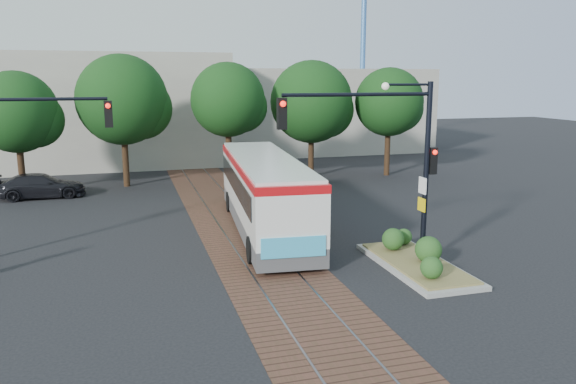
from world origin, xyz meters
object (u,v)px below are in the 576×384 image
object	(u,v)px
signal_pole_main	(394,146)
parked_car	(41,186)
traffic_island	(416,257)
city_bus	(265,190)
signal_pole_left	(9,150)

from	to	relation	value
signal_pole_main	parked_car	bearing A→B (deg)	129.44
signal_pole_main	parked_car	distance (m)	20.44
signal_pole_main	traffic_island	bearing A→B (deg)	-5.36
signal_pole_main	city_bus	bearing A→B (deg)	115.86
signal_pole_left	parked_car	size ratio (longest dim) A/B	1.33
city_bus	traffic_island	xyz separation A→B (m)	(3.81, -5.98, -1.40)
city_bus	signal_pole_main	xyz separation A→B (m)	(2.86, -5.89, 2.43)
signal_pole_left	parked_car	world-z (taller)	signal_pole_left
city_bus	signal_pole_main	size ratio (longest dim) A/B	1.96
parked_car	signal_pole_left	bearing A→B (deg)	-179.54
city_bus	parked_car	xyz separation A→B (m)	(-9.94, 9.67, -1.08)
traffic_island	city_bus	bearing A→B (deg)	122.52
traffic_island	signal_pole_main	size ratio (longest dim) A/B	0.87
parked_car	signal_pole_main	bearing A→B (deg)	-143.11
traffic_island	signal_pole_left	bearing A→B (deg)	159.64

